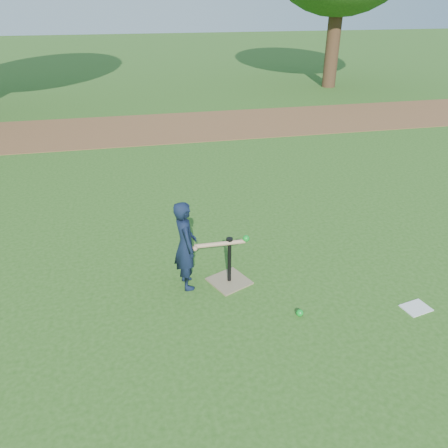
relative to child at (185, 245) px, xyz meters
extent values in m
plane|color=#285116|center=(0.64, -0.32, -0.55)|extent=(80.00, 80.00, 0.00)
cube|color=brown|center=(0.64, 7.18, -0.55)|extent=(24.00, 3.00, 0.01)
imported|color=black|center=(0.00, 0.00, 0.00)|extent=(0.31, 0.43, 1.11)
sphere|color=#0D9723|center=(1.12, -0.85, -0.51)|extent=(0.08, 0.08, 0.08)
cube|color=silver|center=(2.45, -1.01, -0.55)|extent=(0.34, 0.28, 0.01)
cube|color=#887556|center=(0.51, -0.06, -0.54)|extent=(0.57, 0.57, 0.02)
cylinder|color=black|center=(0.51, -0.06, -0.25)|extent=(0.05, 0.05, 0.55)
cylinder|color=black|center=(0.51, -0.06, 0.03)|extent=(0.08, 0.08, 0.06)
cylinder|color=tan|center=(0.39, -0.08, 0.01)|extent=(0.60, 0.06, 0.05)
sphere|color=tan|center=(0.09, -0.12, 0.01)|extent=(0.06, 0.06, 0.06)
sphere|color=#0D9723|center=(0.70, -0.10, 0.06)|extent=(0.08, 0.08, 0.08)
cylinder|color=#382316|center=(7.14, 11.68, 1.16)|extent=(0.50, 0.50, 3.42)
camera|label=1|loc=(-0.50, -4.36, 2.58)|focal=35.00mm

